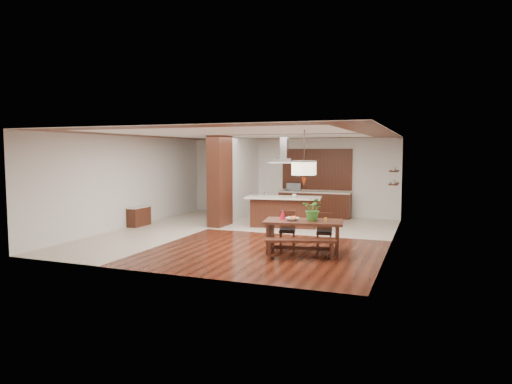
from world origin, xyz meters
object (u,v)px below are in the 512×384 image
at_px(range_hood, 284,149).
at_px(kitchen_island, 284,211).
at_px(dining_table, 303,229).
at_px(dining_chair_left, 287,229).
at_px(fruit_bowl, 292,219).
at_px(dining_chair_right, 324,231).
at_px(hallway_console, 139,216).
at_px(pendant_lantern, 304,158).
at_px(foliage_plant, 313,209).
at_px(dining_bench, 300,249).
at_px(microwave, 294,187).
at_px(island_cup, 294,196).

bearing_deg(range_hood, kitchen_island, -90.00).
bearing_deg(dining_table, dining_chair_left, 138.68).
distance_m(dining_chair_left, fruit_bowl, 0.75).
bearing_deg(dining_chair_right, hallway_console, 157.62).
distance_m(pendant_lantern, foliage_plant, 1.23).
distance_m(dining_bench, microwave, 6.90).
relative_size(fruit_bowl, range_hood, 0.33).
bearing_deg(island_cup, dining_table, -70.33).
xyz_separation_m(foliage_plant, fruit_bowl, (-0.47, -0.16, -0.24)).
bearing_deg(pendant_lantern, foliage_plant, 13.02).
bearing_deg(dining_bench, pendant_lantern, 99.39).
bearing_deg(dining_bench, range_hood, 112.20).
height_order(dining_bench, dining_chair_left, dining_chair_left).
height_order(hallway_console, dining_chair_right, dining_chair_right).
height_order(dining_bench, foliage_plant, foliage_plant).
distance_m(hallway_console, dining_chair_right, 6.43).
bearing_deg(pendant_lantern, fruit_bowl, -155.87).
xyz_separation_m(dining_table, microwave, (-1.94, 5.88, 0.53)).
bearing_deg(hallway_console, range_hood, 19.24).
height_order(dining_chair_right, microwave, microwave).
bearing_deg(dining_table, hallway_console, 162.67).
height_order(dining_chair_right, pendant_lantern, pendant_lantern).
relative_size(dining_table, dining_chair_left, 2.18).
xyz_separation_m(kitchen_island, microwave, (-0.40, 2.49, 0.60)).
distance_m(pendant_lantern, island_cup, 3.70).
relative_size(dining_bench, pendant_lantern, 1.20).
bearing_deg(pendant_lantern, kitchen_island, 114.49).
bearing_deg(dining_chair_right, fruit_bowl, -140.81).
bearing_deg(microwave, dining_chair_right, -78.05).
height_order(hallway_console, pendant_lantern, pendant_lantern).
xyz_separation_m(pendant_lantern, island_cup, (-1.18, 3.29, -1.22)).
distance_m(dining_chair_left, range_hood, 3.68).
distance_m(fruit_bowl, microwave, 6.23).
xyz_separation_m(dining_table, kitchen_island, (-1.54, 3.39, -0.06)).
xyz_separation_m(hallway_console, island_cup, (4.77, 1.43, 0.71)).
xyz_separation_m(pendant_lantern, fruit_bowl, (-0.25, -0.11, -1.44)).
xyz_separation_m(foliage_plant, kitchen_island, (-1.77, 3.33, -0.54)).
relative_size(hallway_console, fruit_bowl, 2.95).
xyz_separation_m(kitchen_island, island_cup, (0.37, -0.10, 0.53)).
relative_size(dining_chair_right, foliage_plant, 1.58).
relative_size(dining_bench, island_cup, 11.93).
xyz_separation_m(hallway_console, foliage_plant, (6.17, -1.80, 0.73)).
xyz_separation_m(hallway_console, fruit_bowl, (5.70, -1.97, 0.49)).
bearing_deg(range_hood, dining_bench, -67.80).
height_order(pendant_lantern, kitchen_island, pendant_lantern).
distance_m(dining_chair_left, pendant_lantern, 1.94).
bearing_deg(fruit_bowl, kitchen_island, 110.34).
xyz_separation_m(hallway_console, pendant_lantern, (5.94, -1.85, 1.93)).
bearing_deg(hallway_console, dining_table, -17.33).
height_order(dining_bench, pendant_lantern, pendant_lantern).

